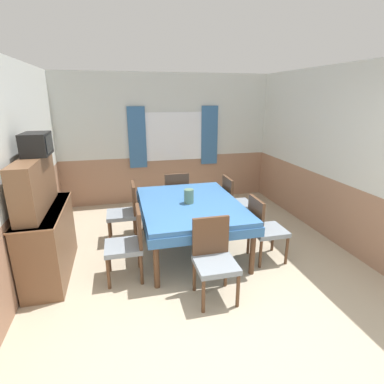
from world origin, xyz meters
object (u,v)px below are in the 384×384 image
(chair_head_window, at_px, (176,195))
(tv, at_px, (36,144))
(chair_right_far, at_px, (235,201))
(chair_left_near, at_px, (129,242))
(chair_right_near, at_px, (264,227))
(chair_head_near, at_px, (214,257))
(sideboard, at_px, (45,228))
(dining_table, at_px, (190,209))
(vase, at_px, (189,196))
(chair_left_far, at_px, (126,210))

(chair_head_window, xyz_separation_m, tv, (-1.86, -1.15, 1.14))
(chair_right_far, bearing_deg, chair_left_near, -59.09)
(chair_left_near, bearing_deg, chair_right_near, -90.00)
(chair_head_near, height_order, sideboard, sideboard)
(chair_head_window, xyz_separation_m, chair_left_near, (-0.89, -1.65, 0.00))
(dining_table, xyz_separation_m, chair_head_near, (0.00, -1.11, -0.14))
(dining_table, relative_size, chair_left_near, 2.05)
(chair_left_near, relative_size, sideboard, 0.60)
(chair_right_far, distance_m, tv, 3.03)
(chair_right_far, relative_size, chair_head_near, 1.00)
(tv, bearing_deg, chair_head_window, 31.77)
(chair_right_near, relative_size, vase, 4.50)
(chair_left_far, relative_size, chair_right_far, 1.00)
(chair_right_far, distance_m, vase, 1.12)
(chair_left_near, distance_m, tv, 1.58)
(chair_right_far, relative_size, vase, 4.50)
(dining_table, distance_m, tv, 2.11)
(chair_head_window, bearing_deg, chair_left_far, -146.81)
(chair_head_window, distance_m, sideboard, 2.29)
(dining_table, height_order, chair_left_near, chair_left_near)
(chair_head_near, xyz_separation_m, chair_left_near, (-0.89, 0.58, 0.00))
(chair_head_near, bearing_deg, chair_right_near, -146.81)
(chair_right_far, height_order, sideboard, sideboard)
(chair_head_window, relative_size, tv, 2.05)
(chair_right_far, bearing_deg, chair_left_far, -90.00)
(chair_left_far, height_order, chair_right_far, same)
(chair_head_window, height_order, sideboard, sideboard)
(chair_left_near, bearing_deg, tv, 62.86)
(chair_right_far, bearing_deg, chair_right_near, 0.00)
(chair_right_far, height_order, tv, tv)
(dining_table, xyz_separation_m, vase, (-0.02, -0.03, 0.20))
(vase, bearing_deg, chair_left_far, 147.18)
(tv, bearing_deg, chair_head_near, -30.13)
(chair_head_window, bearing_deg, vase, -91.24)
(chair_right_near, bearing_deg, chair_head_near, -56.81)
(chair_left_far, height_order, vase, vase)
(dining_table, distance_m, chair_head_near, 1.12)
(dining_table, xyz_separation_m, sideboard, (-1.87, -0.21, 0.01))
(chair_right_near, height_order, chair_head_near, same)
(dining_table, bearing_deg, chair_left_far, 149.09)
(chair_right_near, xyz_separation_m, chair_right_far, (0.00, 1.07, 0.00))
(dining_table, distance_m, chair_left_far, 1.05)
(chair_head_window, xyz_separation_m, sideboard, (-1.87, -1.33, 0.15))
(chair_right_far, bearing_deg, chair_head_near, -28.37)
(dining_table, relative_size, tv, 4.20)
(chair_right_near, distance_m, chair_head_window, 1.87)
(chair_right_far, bearing_deg, tv, -78.31)
(chair_right_far, xyz_separation_m, chair_left_near, (-1.78, -1.07, 0.00))
(sideboard, distance_m, vase, 1.86)
(chair_right_near, bearing_deg, chair_left_near, -90.00)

